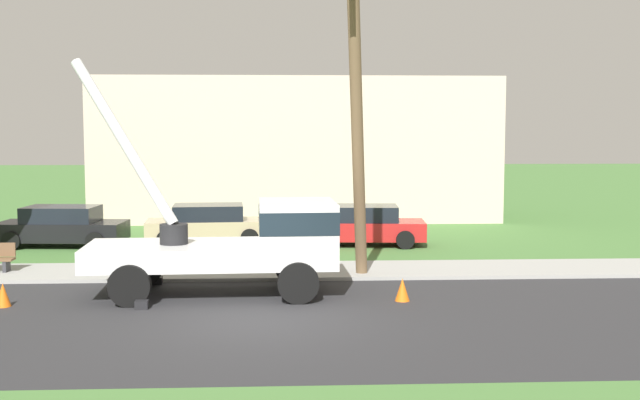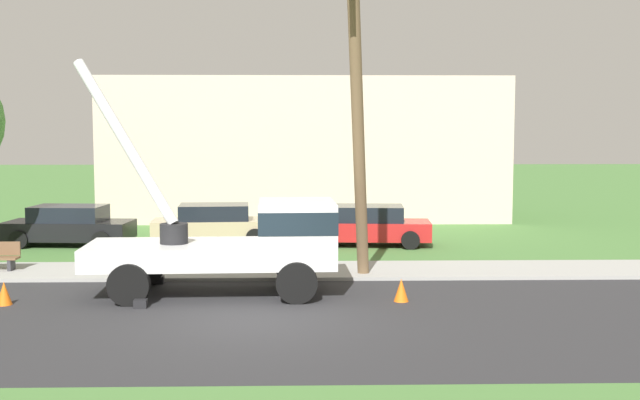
% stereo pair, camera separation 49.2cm
% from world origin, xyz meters
% --- Properties ---
extents(ground_plane, '(120.00, 120.00, 0.00)m').
position_xyz_m(ground_plane, '(0.00, 12.00, 0.00)').
color(ground_plane, '#477538').
extents(road_asphalt, '(80.00, 8.80, 0.01)m').
position_xyz_m(road_asphalt, '(0.00, 0.00, 0.00)').
color(road_asphalt, '#2B2B2D').
rests_on(road_asphalt, ground).
extents(sidewalk_strip, '(80.00, 2.70, 0.10)m').
position_xyz_m(sidewalk_strip, '(0.00, 5.75, 0.05)').
color(sidewalk_strip, '#9E9E99').
rests_on(sidewalk_strip, ground).
extents(utility_truck, '(6.85, 3.21, 5.98)m').
position_xyz_m(utility_truck, '(-0.43, 2.84, 1.41)').
color(utility_truck, silver).
rests_on(utility_truck, ground).
extents(leaning_utility_pole, '(0.93, 2.98, 8.80)m').
position_xyz_m(leaning_utility_pole, '(2.48, 3.99, 4.52)').
color(leaning_utility_pole, brown).
rests_on(leaning_utility_pole, ground).
extents(traffic_cone_ahead, '(0.36, 0.36, 0.56)m').
position_xyz_m(traffic_cone_ahead, '(3.40, 1.82, 0.28)').
color(traffic_cone_ahead, orange).
rests_on(traffic_cone_ahead, ground).
extents(traffic_cone_behind, '(0.36, 0.36, 0.56)m').
position_xyz_m(traffic_cone_behind, '(-6.07, 1.67, 0.28)').
color(traffic_cone_behind, orange).
rests_on(traffic_cone_behind, ground).
extents(parked_sedan_black, '(4.53, 2.24, 1.42)m').
position_xyz_m(parked_sedan_black, '(-7.28, 11.21, 0.71)').
color(parked_sedan_black, black).
rests_on(parked_sedan_black, ground).
extents(parked_sedan_tan, '(4.51, 2.22, 1.42)m').
position_xyz_m(parked_sedan_tan, '(-2.16, 11.56, 0.71)').
color(parked_sedan_tan, tan).
rests_on(parked_sedan_tan, ground).
extents(parked_sedan_red, '(4.52, 2.22, 1.42)m').
position_xyz_m(parked_sedan_red, '(3.36, 10.98, 0.71)').
color(parked_sedan_red, '#B21E1E').
rests_on(parked_sedan_red, ground).
extents(lowrise_building_backdrop, '(18.00, 6.00, 6.40)m').
position_xyz_m(lowrise_building_backdrop, '(1.16, 19.97, 3.20)').
color(lowrise_building_backdrop, beige).
rests_on(lowrise_building_backdrop, ground).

